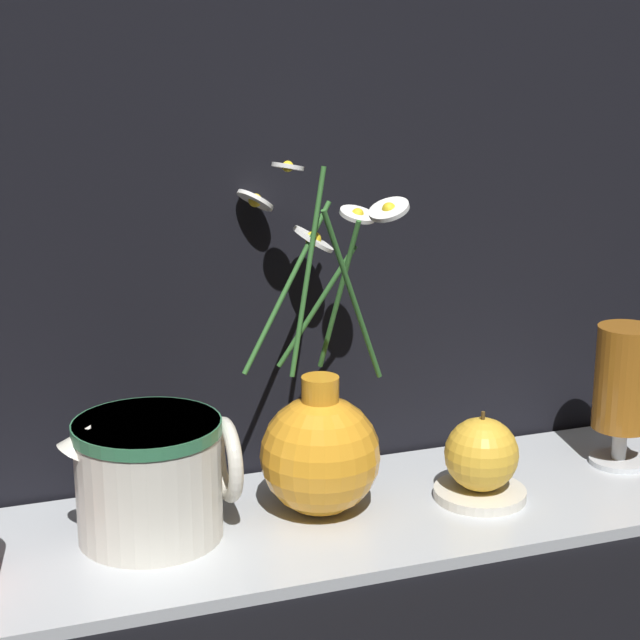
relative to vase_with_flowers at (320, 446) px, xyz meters
name	(u,v)px	position (x,y,z in m)	size (l,w,h in m)	color
ground_plane	(318,527)	(-0.01, -0.01, -0.08)	(6.00, 6.00, 0.00)	black
shelf	(318,521)	(-0.01, -0.01, -0.07)	(0.88, 0.25, 0.01)	#B2B7BC
vase_with_flowers	(320,446)	(0.00, 0.00, 0.00)	(0.14, 0.22, 0.35)	orange
ceramic_pitcher	(151,473)	(-0.17, 0.00, -0.01)	(0.16, 0.14, 0.13)	beige
tea_glass	(624,383)	(0.35, 0.00, 0.03)	(0.06, 0.06, 0.16)	silver
saucer_plate	(480,493)	(0.16, -0.03, -0.06)	(0.10, 0.10, 0.01)	silver
orange_fruit	(481,454)	(0.16, -0.03, -0.02)	(0.08, 0.08, 0.08)	gold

